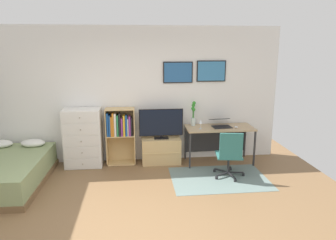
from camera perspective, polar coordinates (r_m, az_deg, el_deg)
ground_plane at (r=4.45m, az=-7.31°, el=-17.99°), size 7.20×7.20×0.00m
wall_back_with_posters at (r=6.31m, az=-7.14°, el=4.53°), size 6.12×0.09×2.70m
area_rug at (r=5.76m, az=9.29°, el=-10.44°), size 1.70×1.20×0.01m
bed at (r=6.03m, az=-27.87°, el=-8.37°), size 1.38×1.97×0.59m
dresser at (r=6.29m, az=-15.22°, el=-3.18°), size 0.71×0.46×1.14m
bookshelf at (r=6.24m, az=-8.80°, el=-1.80°), size 0.57×0.30×1.13m
tv_stand at (r=6.34m, az=-1.26°, el=-5.56°), size 0.77×0.41×0.52m
television at (r=6.16m, az=-1.27°, el=-0.71°), size 0.87×0.16×0.60m
desk at (r=6.41m, az=9.14°, el=-2.24°), size 1.34×0.61×0.74m
office_chair at (r=5.66m, az=11.18°, el=-6.03°), size 0.57×0.58×0.86m
laptop at (r=6.35m, az=9.56°, el=-0.58°), size 0.41×0.43×0.16m
computer_mouse at (r=6.30m, az=12.31°, el=-1.25°), size 0.06×0.10×0.03m
bamboo_vase at (r=6.31m, az=4.65°, el=1.10°), size 0.09×0.10×0.50m
wine_glass at (r=6.09m, az=5.97°, el=-0.37°), size 0.07×0.07×0.18m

